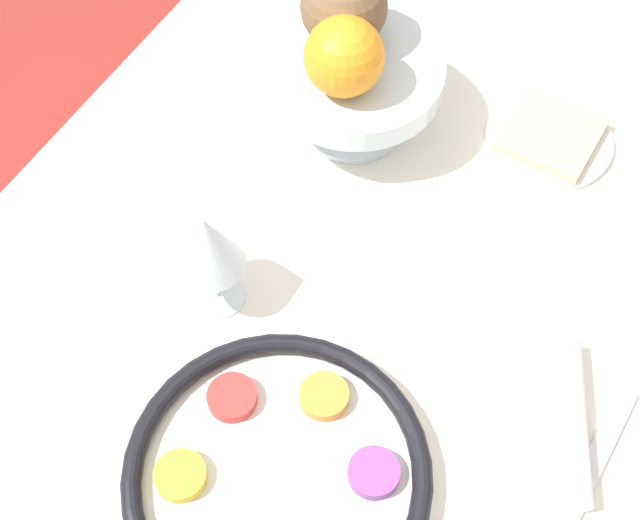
{
  "coord_description": "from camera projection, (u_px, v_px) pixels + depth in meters",
  "views": [
    {
      "loc": [
        -0.46,
        -0.18,
        1.55
      ],
      "look_at": [
        -0.02,
        0.07,
        0.76
      ],
      "focal_mm": 50.0,
      "sensor_mm": 36.0,
      "label": 1
    }
  ],
  "objects": [
    {
      "name": "wine_glass",
      "position": [
        207.0,
        244.0,
        0.87
      ],
      "size": [
        0.08,
        0.08,
        0.14
      ],
      "color": "silver",
      "rests_on": "dining_table"
    },
    {
      "name": "dining_table",
      "position": [
        367.0,
        424.0,
        1.26
      ],
      "size": [
        1.3,
        0.9,
        0.72
      ],
      "color": "silver",
      "rests_on": "ground_plane"
    },
    {
      "name": "napkin_roll",
      "position": [
        568.0,
        421.0,
        0.86
      ],
      "size": [
        0.17,
        0.1,
        0.04
      ],
      "color": "white",
      "rests_on": "dining_table"
    },
    {
      "name": "fruit_stand",
      "position": [
        355.0,
        80.0,
        1.03
      ],
      "size": [
        0.21,
        0.21,
        0.1
      ],
      "color": "silver",
      "rests_on": "dining_table"
    },
    {
      "name": "bread_plate",
      "position": [
        550.0,
        137.0,
        1.07
      ],
      "size": [
        0.15,
        0.15,
        0.02
      ],
      "color": "silver",
      "rests_on": "dining_table"
    },
    {
      "name": "orange_fruit",
      "position": [
        344.0,
        57.0,
        0.95
      ],
      "size": [
        0.09,
        0.09,
        0.09
      ],
      "color": "orange",
      "rests_on": "fruit_stand"
    },
    {
      "name": "seder_plate",
      "position": [
        277.0,
        475.0,
        0.83
      ],
      "size": [
        0.29,
        0.29,
        0.03
      ],
      "color": "silver",
      "rests_on": "dining_table"
    },
    {
      "name": "ground_plane",
      "position": [
        358.0,
        503.0,
        1.57
      ],
      "size": [
        8.0,
        8.0,
        0.0
      ],
      "primitive_type": "plane",
      "color": "maroon"
    },
    {
      "name": "coconut",
      "position": [
        344.0,
        6.0,
        0.99
      ],
      "size": [
        0.1,
        0.1,
        0.1
      ],
      "color": "brown",
      "rests_on": "fruit_stand"
    },
    {
      "name": "spoon",
      "position": [
        596.0,
        460.0,
        0.86
      ],
      "size": [
        0.17,
        0.03,
        0.01
      ],
      "color": "silver",
      "rests_on": "dining_table"
    }
  ]
}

